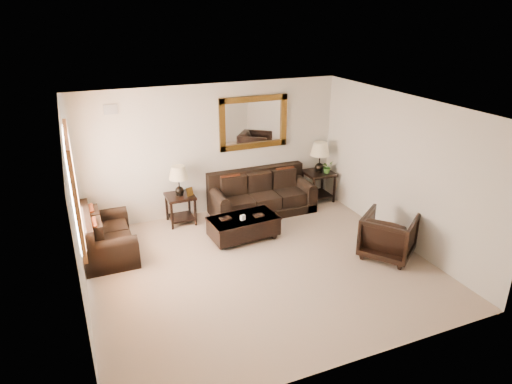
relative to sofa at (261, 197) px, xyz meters
name	(u,v)px	position (x,y,z in m)	size (l,w,h in m)	color
room	(260,193)	(-0.91, -2.07, 1.03)	(5.51, 5.01, 2.71)	#88725E
window	(74,186)	(-3.61, -1.17, 1.23)	(0.07, 1.96, 1.66)	white
mirror	(254,123)	(0.00, 0.39, 1.53)	(1.50, 0.06, 1.10)	#482C0E
air_vent	(110,109)	(-2.81, 0.41, 2.03)	(0.25, 0.02, 0.18)	#999999
sofa	(261,197)	(0.00, 0.00, 0.00)	(2.16, 0.93, 0.88)	black
loveseat	(105,239)	(-3.26, -0.63, -0.02)	(0.87, 1.46, 0.82)	black
end_table_left	(179,186)	(-1.71, 0.11, 0.47)	(0.55, 0.55, 1.21)	black
end_table_right	(319,163)	(1.44, 0.08, 0.56)	(0.61, 0.61, 1.35)	black
coffee_table	(243,225)	(-0.79, -1.01, -0.05)	(1.32, 0.78, 0.54)	black
armchair	(389,233)	(1.29, -2.59, 0.11)	(0.84, 0.79, 0.86)	black
potted_plant	(327,168)	(1.57, -0.03, 0.46)	(0.24, 0.27, 0.21)	#2B591E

